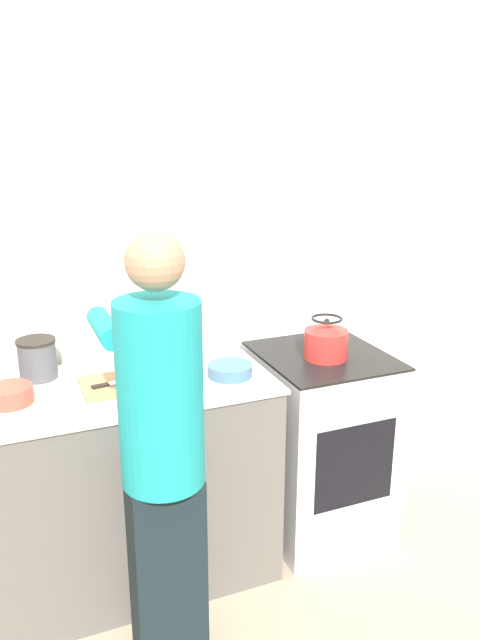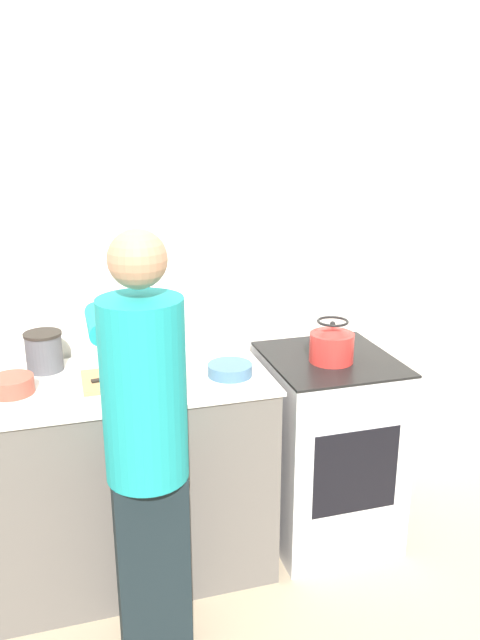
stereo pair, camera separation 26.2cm
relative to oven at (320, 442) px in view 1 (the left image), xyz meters
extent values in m
plane|color=tan|center=(-0.75, -0.32, -0.47)|extent=(12.00, 12.00, 0.00)
cube|color=silver|center=(-0.75, 0.38, 0.83)|extent=(8.00, 0.05, 2.60)
cube|color=#5B5651|center=(-1.08, 0.00, -0.01)|extent=(1.45, 0.63, 0.92)
cube|color=beige|center=(-1.08, 0.00, 0.46)|extent=(1.47, 0.65, 0.02)
cube|color=silver|center=(0.00, 0.00, -0.01)|extent=(0.58, 0.63, 0.92)
cube|color=black|center=(0.00, 0.00, 0.46)|extent=(0.58, 0.63, 0.01)
cube|color=black|center=(0.00, -0.31, 0.04)|extent=(0.41, 0.01, 0.40)
cube|color=black|center=(-0.94, -0.54, -0.07)|extent=(0.26, 0.16, 0.78)
cylinder|color=teal|center=(-0.94, -0.54, 0.64)|extent=(0.29, 0.29, 0.65)
sphere|color=#A87A5B|center=(-0.94, -0.54, 1.10)|extent=(0.19, 0.19, 0.19)
cylinder|color=teal|center=(-1.06, -0.26, 0.81)|extent=(0.08, 0.30, 0.08)
cylinder|color=teal|center=(-0.82, -0.26, 0.81)|extent=(0.08, 0.30, 0.08)
cube|color=#A87A4C|center=(-0.98, -0.02, 0.48)|extent=(0.31, 0.25, 0.02)
cube|color=silver|center=(-0.97, -0.02, 0.49)|extent=(0.12, 0.05, 0.01)
cube|color=black|center=(-1.06, -0.04, 0.49)|extent=(0.07, 0.04, 0.01)
cylinder|color=red|center=(-0.02, -0.04, 0.53)|extent=(0.20, 0.20, 0.13)
cone|color=red|center=(-0.02, -0.04, 0.62)|extent=(0.16, 0.16, 0.03)
sphere|color=black|center=(-0.02, -0.04, 0.65)|extent=(0.02, 0.02, 0.02)
torus|color=black|center=(-0.02, -0.04, 0.66)|extent=(0.14, 0.14, 0.01)
cylinder|color=#9E4738|center=(-1.41, -0.02, 0.51)|extent=(0.18, 0.18, 0.07)
cylinder|color=#426684|center=(-0.51, -0.09, 0.50)|extent=(0.19, 0.19, 0.05)
cylinder|color=#4C4C51|center=(-1.28, 0.20, 0.55)|extent=(0.16, 0.16, 0.16)
cylinder|color=#28231E|center=(-1.28, 0.20, 0.64)|extent=(0.16, 0.16, 0.01)
camera|label=1|loc=(-1.42, -2.41, 1.51)|focal=35.00mm
camera|label=2|loc=(-1.17, -2.50, 1.51)|focal=35.00mm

